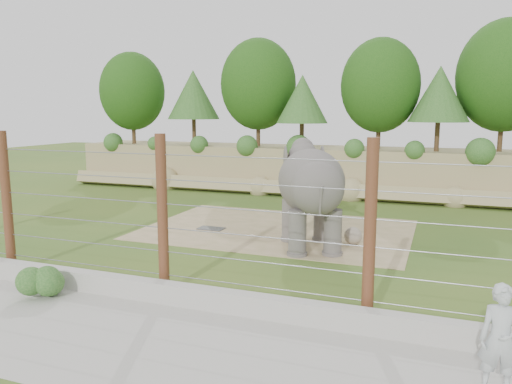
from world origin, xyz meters
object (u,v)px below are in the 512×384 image
(stone_ball, at_px, (353,236))
(elephant, at_px, (311,197))
(zookeeper, at_px, (501,340))
(barrier_fence, at_px, (162,216))

(stone_ball, bearing_deg, elephant, -146.21)
(elephant, height_order, stone_ball, elephant)
(elephant, bearing_deg, zookeeper, -79.68)
(stone_ball, relative_size, barrier_fence, 0.03)
(elephant, bearing_deg, barrier_fence, -137.04)
(elephant, xyz_separation_m, stone_ball, (1.29, 0.86, -1.42))
(elephant, xyz_separation_m, zookeeper, (5.04, -7.44, -0.81))
(elephant, distance_m, barrier_fence, 5.92)
(barrier_fence, bearing_deg, zookeeper, -15.17)
(elephant, height_order, barrier_fence, barrier_fence)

